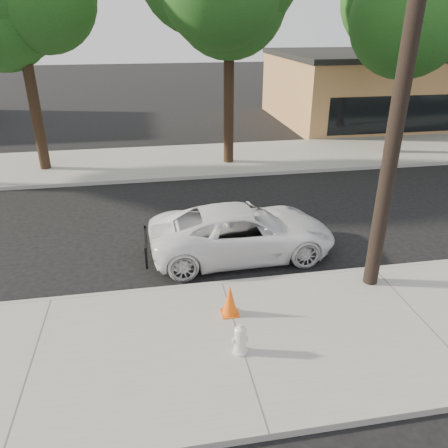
{
  "coord_description": "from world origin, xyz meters",
  "views": [
    {
      "loc": [
        -1.52,
        -11.06,
        5.99
      ],
      "look_at": [
        0.32,
        -0.58,
        1.0
      ],
      "focal_mm": 35.0,
      "sensor_mm": 36.0,
      "label": 1
    }
  ],
  "objects_px": {
    "police_cruiser": "(242,232)",
    "traffic_cone": "(230,300)",
    "utility_pole": "(402,90)",
    "fire_hydrant": "(240,340)"
  },
  "relations": [
    {
      "from": "traffic_cone",
      "to": "fire_hydrant",
      "type": "bearing_deg",
      "value": -91.42
    },
    {
      "from": "police_cruiser",
      "to": "fire_hydrant",
      "type": "relative_size",
      "value": 8.39
    },
    {
      "from": "traffic_cone",
      "to": "utility_pole",
      "type": "bearing_deg",
      "value": 10.4
    },
    {
      "from": "utility_pole",
      "to": "police_cruiser",
      "type": "xyz_separation_m",
      "value": [
        -2.75,
        2.17,
        -3.99
      ]
    },
    {
      "from": "police_cruiser",
      "to": "traffic_cone",
      "type": "bearing_deg",
      "value": 160.93
    },
    {
      "from": "utility_pole",
      "to": "police_cruiser",
      "type": "distance_m",
      "value": 5.31
    },
    {
      "from": "utility_pole",
      "to": "police_cruiser",
      "type": "height_order",
      "value": "utility_pole"
    },
    {
      "from": "utility_pole",
      "to": "police_cruiser",
      "type": "bearing_deg",
      "value": 141.72
    },
    {
      "from": "police_cruiser",
      "to": "traffic_cone",
      "type": "distance_m",
      "value": 2.98
    },
    {
      "from": "fire_hydrant",
      "to": "utility_pole",
      "type": "bearing_deg",
      "value": 27.67
    }
  ]
}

